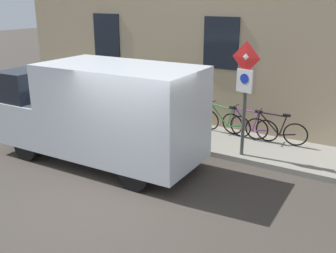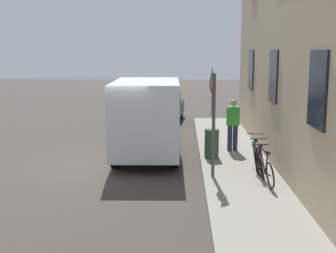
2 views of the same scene
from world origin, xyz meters
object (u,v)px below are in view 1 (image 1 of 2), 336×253
Objects in this scene: bicycle_purple at (249,126)px; sign_post_stacked at (245,84)px; delivery_van at (101,111)px; bicycle_black at (276,130)px; litter_bin at (172,123)px; bicycle_green at (224,122)px; pedestrian at (157,97)px.

sign_post_stacked is at bearing 105.90° from bicycle_purple.
delivery_van is at bearing 123.19° from sign_post_stacked.
litter_bin is (-1.16, 2.62, 0.08)m from bicycle_black.
bicycle_green is 1.90× the size of litter_bin.
delivery_van reaches higher than bicycle_purple.
delivery_van is at bearing 91.50° from pedestrian.
bicycle_purple is 2.20m from litter_bin.
litter_bin reaches higher than bicycle_green.
delivery_van is 2.31m from litter_bin.
bicycle_black is 1.90× the size of litter_bin.
sign_post_stacked is 2.03m from bicycle_black.
bicycle_black is 2.87m from litter_bin.
bicycle_green is at bearing -5.37° from bicycle_black.
litter_bin is (-0.75, -1.00, -0.48)m from pedestrian.
bicycle_green is at bearing -43.47° from litter_bin.
delivery_van is at bearing 38.03° from bicycle_black.
delivery_van is 3.14× the size of bicycle_purple.
delivery_van reaches higher than litter_bin.
pedestrian is at bearing 53.09° from litter_bin.
bicycle_black is at bearing -173.36° from bicycle_green.
bicycle_green is 1.00× the size of pedestrian.
litter_bin is at bearing -112.31° from delivery_van.
pedestrian is at bearing 11.97° from bicycle_purple.
bicycle_green is 2.21m from pedestrian.
bicycle_black is (1.30, -0.48, -1.48)m from sign_post_stacked.
pedestrian is at bearing 17.82° from bicycle_green.
sign_post_stacked is at bearing 64.40° from bicycle_black.
pedestrian is (-0.41, 2.86, 0.56)m from bicycle_purple.
bicycle_green is at bearing 3.73° from bicycle_purple.
bicycle_green is at bearing -121.86° from delivery_van.
pedestrian is 1.91× the size of litter_bin.
bicycle_purple is at bearing -174.78° from pedestrian.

